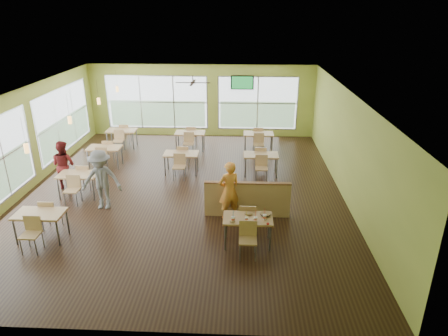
{
  "coord_description": "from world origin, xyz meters",
  "views": [
    {
      "loc": [
        1.81,
        -11.56,
        5.53
      ],
      "look_at": [
        1.32,
        -0.96,
        1.21
      ],
      "focal_mm": 32.0,
      "sensor_mm": 36.0,
      "label": 1
    }
  ],
  "objects_px": {
    "main_table": "(248,222)",
    "food_basket": "(265,214)",
    "man_plaid": "(229,191)",
    "half_wall_divider": "(247,199)"
  },
  "relations": [
    {
      "from": "man_plaid",
      "to": "half_wall_divider",
      "type": "bearing_deg",
      "value": 170.29
    },
    {
      "from": "main_table",
      "to": "food_basket",
      "type": "xyz_separation_m",
      "value": [
        0.43,
        0.12,
        0.15
      ]
    },
    {
      "from": "main_table",
      "to": "food_basket",
      "type": "height_order",
      "value": "main_table"
    },
    {
      "from": "main_table",
      "to": "man_plaid",
      "type": "relative_size",
      "value": 0.9
    },
    {
      "from": "main_table",
      "to": "food_basket",
      "type": "bearing_deg",
      "value": 16.05
    },
    {
      "from": "main_table",
      "to": "man_plaid",
      "type": "xyz_separation_m",
      "value": [
        -0.5,
        1.32,
        0.21
      ]
    },
    {
      "from": "half_wall_divider",
      "to": "man_plaid",
      "type": "bearing_deg",
      "value": -165.13
    },
    {
      "from": "main_table",
      "to": "food_basket",
      "type": "relative_size",
      "value": 5.52
    },
    {
      "from": "main_table",
      "to": "half_wall_divider",
      "type": "xyz_separation_m",
      "value": [
        0.0,
        1.45,
        -0.11
      ]
    },
    {
      "from": "half_wall_divider",
      "to": "main_table",
      "type": "bearing_deg",
      "value": -90.0
    }
  ]
}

